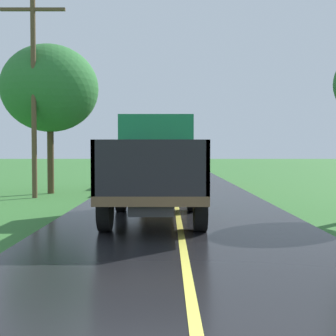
# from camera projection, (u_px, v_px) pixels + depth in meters

# --- Properties ---
(banana_truck_near) EXTENTS (2.38, 5.82, 2.80)m
(banana_truck_near) POSITION_uv_depth(u_px,v_px,m) (153.00, 165.00, 12.51)
(banana_truck_near) COLOR #2D2D30
(banana_truck_near) RESTS_ON road_surface
(banana_truck_far) EXTENTS (2.38, 5.81, 2.80)m
(banana_truck_far) POSITION_uv_depth(u_px,v_px,m) (165.00, 158.00, 23.40)
(banana_truck_far) COLOR #2D2D30
(banana_truck_far) RESTS_ON road_surface
(utility_pole_roadside) EXTENTS (2.53, 0.20, 7.75)m
(utility_pole_roadside) POSITION_uv_depth(u_px,v_px,m) (31.00, 90.00, 17.87)
(utility_pole_roadside) COLOR brown
(utility_pole_roadside) RESTS_ON ground
(roadside_tree_near_left) EXTENTS (4.17, 4.17, 6.43)m
(roadside_tree_near_left) POSITION_uv_depth(u_px,v_px,m) (48.00, 89.00, 19.75)
(roadside_tree_near_left) COLOR #4C3823
(roadside_tree_near_left) RESTS_ON ground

